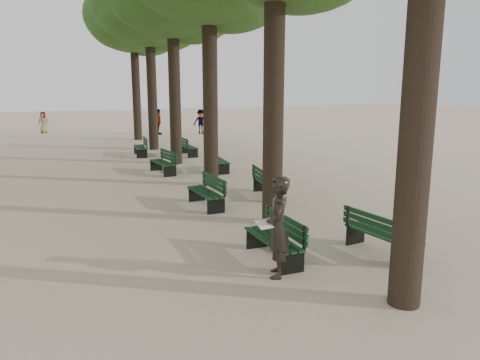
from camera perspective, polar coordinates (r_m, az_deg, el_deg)
name	(u,v)px	position (r m, az deg, el deg)	size (l,w,h in m)	color
ground	(269,273)	(9.18, 3.58, -11.20)	(120.00, 120.00, 0.00)	#CAB299
tree_central_4	(149,4)	(26.46, -11.07, 20.34)	(6.00, 6.00, 9.95)	#33261C
tree_central_5	(133,16)	(31.32, -12.92, 18.88)	(6.00, 6.00, 9.95)	#33261C
bench_left_0	(273,247)	(9.72, 4.08, -8.16)	(0.59, 1.81, 0.92)	black
bench_left_1	(206,198)	(13.76, -4.19, -2.21)	(0.67, 1.83, 0.92)	black
bench_left_2	(163,167)	(19.13, -9.40, 1.60)	(0.80, 1.86, 0.92)	black
bench_left_3	(140,151)	(24.04, -12.05, 3.53)	(0.73, 1.84, 0.92)	black
bench_right_0	(382,242)	(10.43, 16.88, -7.25)	(0.80, 1.86, 0.92)	black
bench_right_1	(268,188)	(15.06, 3.42, -0.99)	(0.81, 1.86, 0.92)	black
bench_right_2	(219,165)	(19.42, -2.64, 1.89)	(0.74, 1.85, 0.92)	black
bench_right_3	(188,150)	(23.79, -6.34, 3.63)	(0.61, 1.81, 0.92)	black
man_with_map	(278,227)	(8.72, 4.62, -5.76)	(0.77, 0.85, 1.91)	black
pedestrian_c	(158,122)	(34.00, -9.92, 7.01)	(1.07, 0.36, 1.82)	#262628
pedestrian_b	(201,122)	(34.32, -4.80, 7.11)	(1.12, 0.35, 1.74)	#262628
pedestrian_d	(43,122)	(37.42, -22.84, 6.49)	(0.77, 0.31, 1.57)	#262628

